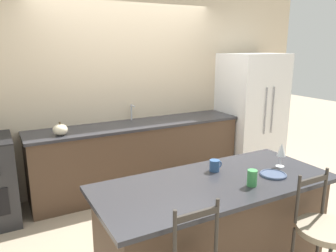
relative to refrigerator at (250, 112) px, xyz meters
name	(u,v)px	position (x,y,z in m)	size (l,w,h in m)	color
ground_plane	(150,197)	(-1.91, -0.27, -0.91)	(18.00, 18.00, 0.00)	tan
wall_back	(128,89)	(-1.91, 0.40, 0.44)	(6.00, 0.07, 2.70)	beige
back_counter	(138,156)	(-1.91, 0.09, -0.45)	(2.89, 0.65, 0.93)	#4C3828
sink_faucet	(132,110)	(-1.91, 0.29, 0.15)	(0.02, 0.13, 0.22)	#ADAFB5
kitchen_island	(214,234)	(-2.13, -1.97, -0.45)	(1.90, 0.83, 0.92)	#4C3828
refrigerator	(250,112)	(0.00, 0.00, 0.00)	(0.90, 0.79, 1.82)	white
bar_stool_far	(323,243)	(-1.63, -2.58, -0.33)	(0.40, 0.40, 1.07)	#332D28
dinner_plate	(273,174)	(-1.66, -2.09, 0.02)	(0.21, 0.21, 0.02)	#425170
wine_glass	(281,150)	(-1.45, -1.98, 0.16)	(0.08, 0.08, 0.21)	white
coffee_mug	(215,165)	(-2.01, -1.79, 0.06)	(0.12, 0.08, 0.10)	#335689
tumbler_cup	(252,178)	(-1.95, -2.16, 0.07)	(0.07, 0.07, 0.12)	#3D934C
pumpkin_decoration	(60,130)	(-2.94, -0.05, 0.08)	(0.17, 0.17, 0.16)	beige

